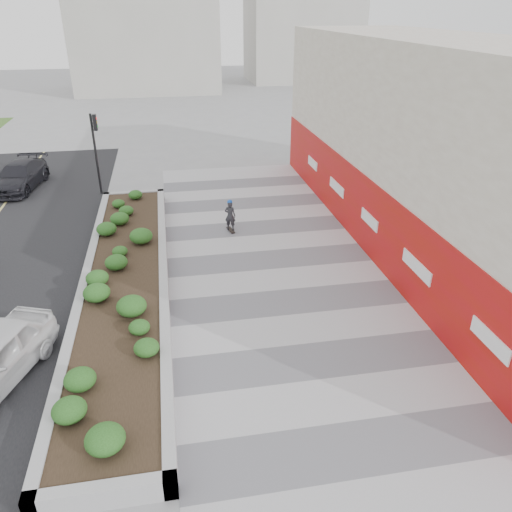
{
  "coord_description": "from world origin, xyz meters",
  "views": [
    {
      "loc": [
        -3.69,
        -9.02,
        9.0
      ],
      "look_at": [
        -0.87,
        6.46,
        1.1
      ],
      "focal_mm": 35.0,
      "sensor_mm": 36.0,
      "label": 1
    }
  ],
  "objects_px": {
    "planter": "(125,277)",
    "skateboarder": "(230,215)",
    "car_dark": "(19,176)",
    "traffic_signal_near": "(96,142)"
  },
  "relations": [
    {
      "from": "planter",
      "to": "skateboarder",
      "type": "distance_m",
      "value": 6.1
    },
    {
      "from": "planter",
      "to": "skateboarder",
      "type": "xyz_separation_m",
      "value": [
        4.35,
        4.27,
        0.33
      ]
    },
    {
      "from": "car_dark",
      "to": "traffic_signal_near",
      "type": "bearing_deg",
      "value": -10.93
    },
    {
      "from": "car_dark",
      "to": "skateboarder",
      "type": "bearing_deg",
      "value": -27.72
    },
    {
      "from": "planter",
      "to": "car_dark",
      "type": "distance_m",
      "value": 13.62
    },
    {
      "from": "planter",
      "to": "traffic_signal_near",
      "type": "xyz_separation_m",
      "value": [
        -1.73,
        10.5,
        2.34
      ]
    },
    {
      "from": "planter",
      "to": "car_dark",
      "type": "relative_size",
      "value": 3.72
    },
    {
      "from": "planter",
      "to": "traffic_signal_near",
      "type": "bearing_deg",
      "value": 99.35
    },
    {
      "from": "planter",
      "to": "traffic_signal_near",
      "type": "distance_m",
      "value": 10.9
    },
    {
      "from": "planter",
      "to": "car_dark",
      "type": "bearing_deg",
      "value": 117.13
    }
  ]
}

